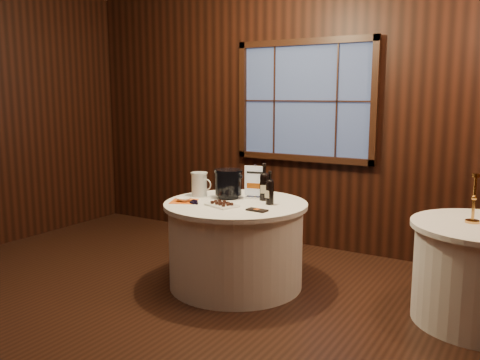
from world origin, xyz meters
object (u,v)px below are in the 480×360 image
Objects in this scene: grape_bunch at (195,202)px; cracker_bowl at (184,199)px; ice_bucket at (228,183)px; chocolate_box at (257,210)px; sign_stand at (255,187)px; glass_pitcher at (199,184)px; port_bottle_left at (264,184)px; chocolate_plate at (222,204)px; brass_candlestick at (474,205)px; main_table at (236,244)px; port_bottle_right at (270,190)px.

cracker_bowl is at bearing 170.75° from grape_bunch.
ice_bucket reaches higher than chocolate_box.
chocolate_box is (0.27, -0.44, -0.10)m from sign_stand.
glass_pitcher reaches higher than cracker_bowl.
port_bottle_left reaches higher than chocolate_plate.
glass_pitcher is 0.29m from cracker_bowl.
grape_bunch is 1.16× the size of cracker_bowl.
chocolate_box is at bearing -0.27° from chocolate_plate.
port_bottle_left is 0.47m from chocolate_plate.
port_bottle_left is 0.73m from cracker_bowl.
chocolate_box is at bearing -162.53° from brass_candlestick.
cracker_bowl is (-0.48, -0.45, -0.09)m from sign_stand.
glass_pitcher is at bearing 170.31° from port_bottle_left.
glass_pitcher is at bearing -172.67° from sign_stand.
brass_candlestick is (1.90, 0.30, 0.52)m from main_table.
chocolate_box is 1.10× the size of grape_bunch.
brass_candlestick is (2.32, 0.51, 0.11)m from cracker_bowl.
brass_candlestick is (1.60, 0.21, 0.01)m from port_bottle_right.
glass_pitcher is 1.68× the size of cracker_bowl.
port_bottle_right is 0.44m from chocolate_plate.
port_bottle_left is at bearing -177.15° from brass_candlestick.
chocolate_plate is 0.26m from grape_bunch.
port_bottle_left is 0.18m from port_bottle_right.
brass_candlestick is (1.92, 0.49, 0.12)m from chocolate_plate.
port_bottle_right reaches higher than ice_bucket.
main_table is 9.43× the size of cracker_bowl.
chocolate_plate reaches higher than main_table.
chocolate_box is 0.60m from grape_bunch.
main_table is 0.44m from chocolate_plate.
cracker_bowl is at bearing -178.21° from chocolate_plate.
main_table is 7.38× the size of chocolate_box.
brass_candlestick is at bearing 23.87° from port_bottle_right.
grape_bunch is 2.24m from brass_candlestick.
port_bottle_right is 1.70× the size of chocolate_box.
main_table is 3.42× the size of brass_candlestick.
brass_candlestick reaches higher than main_table.
glass_pitcher is (-0.50, -0.18, 0.01)m from sign_stand.
brass_candlestick reaches higher than port_bottle_right.
grape_bunch is 0.42× the size of brass_candlestick.
main_table is at bearing -148.12° from port_bottle_right.
port_bottle_right is (0.13, -0.13, -0.02)m from port_bottle_left.
port_bottle_right reaches higher than cracker_bowl.
port_bottle_left is 0.46m from chocolate_box.
glass_pitcher is (-0.61, -0.15, -0.03)m from port_bottle_left.
chocolate_plate is at bearing -112.80° from sign_stand.
port_bottle_left is (0.17, 0.21, 0.53)m from main_table.
glass_pitcher is at bearing 94.65° from cracker_bowl.
sign_stand is 0.53m from glass_pitcher.
port_bottle_left is 1.73m from brass_candlestick.
main_table is 4.06× the size of sign_stand.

